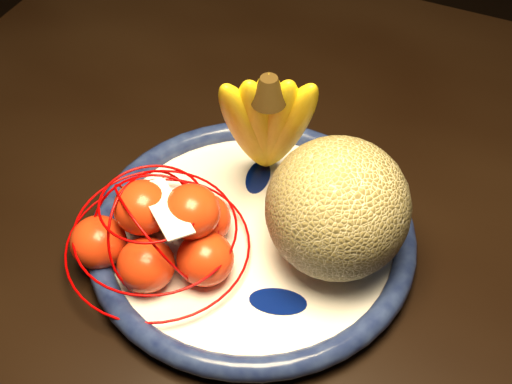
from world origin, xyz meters
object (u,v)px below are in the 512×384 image
at_px(dining_table, 478,306).
at_px(mandarin_bag, 161,231).
at_px(banana_bunch, 267,120).
at_px(fruit_bowl, 252,235).
at_px(cantaloupe, 338,208).

bearing_deg(dining_table, mandarin_bag, -155.59).
bearing_deg(mandarin_bag, banana_bunch, 65.75).
height_order(dining_table, fruit_bowl, fruit_bowl).
bearing_deg(fruit_bowl, mandarin_bag, -141.55).
xyz_separation_m(fruit_bowl, mandarin_bag, (-0.07, -0.06, 0.04)).
relative_size(dining_table, cantaloupe, 10.90).
bearing_deg(dining_table, fruit_bowl, -161.03).
bearing_deg(mandarin_bag, fruit_bowl, 38.45).
distance_m(cantaloupe, mandarin_bag, 0.17).
relative_size(banana_bunch, mandarin_bag, 0.95).
relative_size(cantaloupe, banana_bunch, 0.72).
distance_m(dining_table, cantaloupe, 0.24).
height_order(fruit_bowl, mandarin_bag, mandarin_bag).
height_order(dining_table, banana_bunch, banana_bunch).
xyz_separation_m(fruit_bowl, cantaloupe, (0.08, 0.01, 0.07)).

